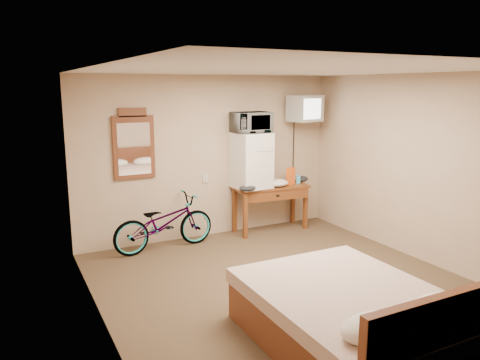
{
  "coord_description": "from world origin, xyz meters",
  "views": [
    {
      "loc": [
        -2.87,
        -4.3,
        2.32
      ],
      "look_at": [
        -0.22,
        0.82,
        1.17
      ],
      "focal_mm": 35.0,
      "sensor_mm": 36.0,
      "label": 1
    }
  ],
  "objects": [
    {
      "name": "crt_television",
      "position": [
        1.58,
        2.02,
        1.97
      ],
      "size": [
        0.56,
        0.63,
        0.42
      ],
      "color": "black",
      "rests_on": "room"
    },
    {
      "name": "microwave",
      "position": [
        0.61,
        2.06,
        1.78
      ],
      "size": [
        0.58,
        0.39,
        0.32
      ],
      "primitive_type": "imported",
      "rotation": [
        0.0,
        0.0,
        -0.0
      ],
      "color": "white",
      "rests_on": "mini_fridge"
    },
    {
      "name": "wall_mirror",
      "position": [
        -1.18,
        2.27,
        1.51
      ],
      "size": [
        0.6,
        0.04,
        1.01
      ],
      "color": "brown",
      "rests_on": "room"
    },
    {
      "name": "bicycle",
      "position": [
        -0.87,
        1.95,
        0.4
      ],
      "size": [
        1.56,
        0.66,
        0.8
      ],
      "primitive_type": "imported",
      "rotation": [
        0.0,
        0.0,
        1.66
      ],
      "color": "black",
      "rests_on": "floor"
    },
    {
      "name": "cloth_dark_b",
      "position": [
        1.58,
        2.06,
        0.8
      ],
      "size": [
        0.22,
        0.18,
        0.1
      ],
      "primitive_type": "ellipsoid",
      "color": "black",
      "rests_on": "desk"
    },
    {
      "name": "mini_fridge",
      "position": [
        0.61,
        2.06,
        1.19
      ],
      "size": [
        0.57,
        0.55,
        0.87
      ],
      "color": "white",
      "rests_on": "desk"
    },
    {
      "name": "cloth_cream",
      "position": [
        1.02,
        1.93,
        0.81
      ],
      "size": [
        0.38,
        0.29,
        0.12
      ],
      "primitive_type": "ellipsoid",
      "color": "white",
      "rests_on": "desk"
    },
    {
      "name": "room",
      "position": [
        -0.0,
        0.0,
        1.25
      ],
      "size": [
        4.6,
        4.64,
        2.5
      ],
      "color": "#423221",
      "rests_on": "ground"
    },
    {
      "name": "desk",
      "position": [
        0.96,
        2.0,
        0.62
      ],
      "size": [
        1.26,
        0.59,
        0.75
      ],
      "color": "brown",
      "rests_on": "floor"
    },
    {
      "name": "cloth_dark_a",
      "position": [
        0.43,
        1.84,
        0.8
      ],
      "size": [
        0.27,
        0.2,
        0.1
      ],
      "primitive_type": "ellipsoid",
      "color": "black",
      "rests_on": "desk"
    },
    {
      "name": "snack_bag",
      "position": [
        1.32,
        2.0,
        0.89
      ],
      "size": [
        0.15,
        0.12,
        0.27
      ],
      "primitive_type": "cube",
      "rotation": [
        0.0,
        0.0,
        0.33
      ],
      "color": "#EF5B15",
      "rests_on": "desk"
    },
    {
      "name": "blue_cup",
      "position": [
        1.47,
        2.0,
        0.82
      ],
      "size": [
        0.08,
        0.08,
        0.13
      ],
      "primitive_type": "cylinder",
      "color": "#45B2EC",
      "rests_on": "desk"
    },
    {
      "name": "bed",
      "position": [
        -0.19,
        -1.37,
        0.29
      ],
      "size": [
        1.55,
        2.05,
        0.9
      ],
      "color": "brown",
      "rests_on": "floor"
    }
  ]
}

